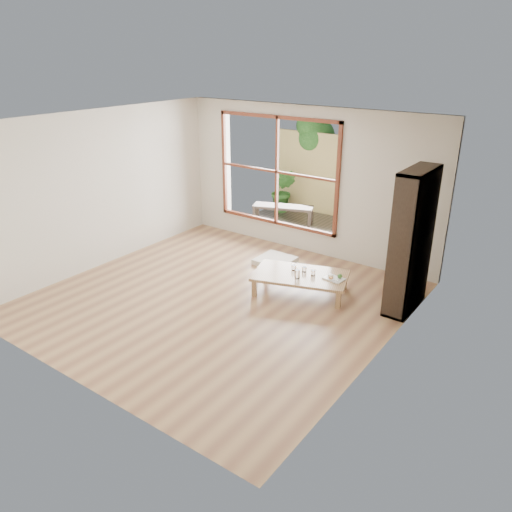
% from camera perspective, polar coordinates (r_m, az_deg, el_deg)
% --- Properties ---
extents(ground, '(5.00, 5.00, 0.00)m').
position_cam_1_polar(ground, '(7.53, -4.12, -4.92)').
color(ground, tan).
rests_on(ground, ground).
extents(low_table, '(1.59, 1.20, 0.31)m').
position_cam_1_polar(low_table, '(7.62, 5.11, -2.32)').
color(low_table, '#A97952').
rests_on(low_table, ground).
extents(floor_cushion, '(0.61, 0.61, 0.09)m').
position_cam_1_polar(floor_cushion, '(8.73, 2.21, -0.53)').
color(floor_cushion, silver).
rests_on(floor_cushion, ground).
extents(bookshelf, '(0.33, 0.92, 2.03)m').
position_cam_1_polar(bookshelf, '(7.21, 17.34, 1.60)').
color(bookshelf, '#2C2218').
rests_on(bookshelf, ground).
extents(glass_tall, '(0.07, 0.07, 0.14)m').
position_cam_1_polar(glass_tall, '(7.44, 4.75, -2.07)').
color(glass_tall, silver).
rests_on(glass_tall, low_table).
extents(glass_mid, '(0.06, 0.06, 0.09)m').
position_cam_1_polar(glass_mid, '(7.56, 6.56, -1.94)').
color(glass_mid, silver).
rests_on(glass_mid, low_table).
extents(glass_short, '(0.06, 0.06, 0.08)m').
position_cam_1_polar(glass_short, '(7.67, 5.54, -1.53)').
color(glass_short, silver).
rests_on(glass_short, low_table).
extents(glass_small, '(0.07, 0.07, 0.09)m').
position_cam_1_polar(glass_small, '(7.72, 4.35, -1.33)').
color(glass_small, silver).
rests_on(glass_small, low_table).
extents(food_tray, '(0.31, 0.24, 0.09)m').
position_cam_1_polar(food_tray, '(7.49, 9.02, -2.50)').
color(food_tray, white).
rests_on(food_tray, low_table).
extents(deck, '(2.80, 2.00, 0.05)m').
position_cam_1_polar(deck, '(10.54, 5.73, 3.28)').
color(deck, '#352D26').
rests_on(deck, ground).
extents(garden_bench, '(1.30, 0.79, 0.40)m').
position_cam_1_polar(garden_bench, '(10.55, 3.10, 5.45)').
color(garden_bench, '#2C2218').
rests_on(garden_bench, deck).
extents(bamboo_fence, '(2.80, 0.06, 1.80)m').
position_cam_1_polar(bamboo_fence, '(11.14, 8.55, 9.03)').
color(bamboo_fence, tan).
rests_on(bamboo_fence, ground).
extents(shrub_right, '(0.88, 0.82, 0.81)m').
position_cam_1_polar(shrub_right, '(10.48, 12.43, 5.21)').
color(shrub_right, '#366C27').
rests_on(shrub_right, deck).
extents(shrub_left, '(0.66, 0.61, 0.98)m').
position_cam_1_polar(shrub_left, '(11.32, 3.13, 7.46)').
color(shrub_left, '#366C27').
rests_on(shrub_left, deck).
extents(garden_tree, '(1.04, 0.85, 2.22)m').
position_cam_1_polar(garden_tree, '(11.57, 6.43, 13.31)').
color(garden_tree, '#4C3D2D').
rests_on(garden_tree, ground).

